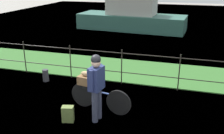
{
  "coord_description": "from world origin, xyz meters",
  "views": [
    {
      "loc": [
        1.9,
        -5.23,
        3.36
      ],
      "look_at": [
        -0.05,
        1.31,
        0.9
      ],
      "focal_mm": 40.83,
      "sensor_mm": 36.0,
      "label": 1
    }
  ],
  "objects_px": {
    "backpack_on_paving": "(68,114)",
    "moored_boat_near": "(131,17)",
    "wooden_crate": "(86,80)",
    "terrier_dog": "(87,73)",
    "cyclist_person": "(96,82)",
    "mooring_bollard": "(46,75)",
    "bicycle_main": "(99,98)"
  },
  "relations": [
    {
      "from": "backpack_on_paving",
      "to": "moored_boat_near",
      "type": "bearing_deg",
      "value": 80.28
    },
    {
      "from": "wooden_crate",
      "to": "moored_boat_near",
      "type": "height_order",
      "value": "moored_boat_near"
    },
    {
      "from": "wooden_crate",
      "to": "terrier_dog",
      "type": "height_order",
      "value": "terrier_dog"
    },
    {
      "from": "cyclist_person",
      "to": "mooring_bollard",
      "type": "distance_m",
      "value": 3.17
    },
    {
      "from": "terrier_dog",
      "to": "cyclist_person",
      "type": "xyz_separation_m",
      "value": [
        0.46,
        -0.53,
        0.02
      ]
    },
    {
      "from": "cyclist_person",
      "to": "mooring_bollard",
      "type": "relative_size",
      "value": 4.13
    },
    {
      "from": "cyclist_person",
      "to": "mooring_bollard",
      "type": "xyz_separation_m",
      "value": [
        -2.48,
        1.81,
        -0.8
      ]
    },
    {
      "from": "bicycle_main",
      "to": "backpack_on_paving",
      "type": "xyz_separation_m",
      "value": [
        -0.55,
        -0.74,
        -0.15
      ]
    },
    {
      "from": "bicycle_main",
      "to": "cyclist_person",
      "type": "bearing_deg",
      "value": -78.23
    },
    {
      "from": "wooden_crate",
      "to": "mooring_bollard",
      "type": "distance_m",
      "value": 2.45
    },
    {
      "from": "terrier_dog",
      "to": "moored_boat_near",
      "type": "height_order",
      "value": "moored_boat_near"
    },
    {
      "from": "wooden_crate",
      "to": "bicycle_main",
      "type": "bearing_deg",
      "value": -8.76
    },
    {
      "from": "terrier_dog",
      "to": "cyclist_person",
      "type": "distance_m",
      "value": 0.7
    },
    {
      "from": "terrier_dog",
      "to": "backpack_on_paving",
      "type": "relative_size",
      "value": 0.81
    },
    {
      "from": "bicycle_main",
      "to": "backpack_on_paving",
      "type": "height_order",
      "value": "bicycle_main"
    },
    {
      "from": "wooden_crate",
      "to": "cyclist_person",
      "type": "distance_m",
      "value": 0.75
    },
    {
      "from": "backpack_on_paving",
      "to": "moored_boat_near",
      "type": "distance_m",
      "value": 11.49
    },
    {
      "from": "terrier_dog",
      "to": "moored_boat_near",
      "type": "relative_size",
      "value": 0.05
    },
    {
      "from": "mooring_bollard",
      "to": "moored_boat_near",
      "type": "height_order",
      "value": "moored_boat_near"
    },
    {
      "from": "wooden_crate",
      "to": "terrier_dog",
      "type": "xyz_separation_m",
      "value": [
        0.02,
        -0.0,
        0.19
      ]
    },
    {
      "from": "mooring_bollard",
      "to": "moored_boat_near",
      "type": "relative_size",
      "value": 0.06
    },
    {
      "from": "wooden_crate",
      "to": "mooring_bollard",
      "type": "bearing_deg",
      "value": 147.35
    },
    {
      "from": "mooring_bollard",
      "to": "terrier_dog",
      "type": "bearing_deg",
      "value": -32.41
    },
    {
      "from": "mooring_bollard",
      "to": "moored_boat_near",
      "type": "distance_m",
      "value": 9.4
    },
    {
      "from": "cyclist_person",
      "to": "moored_boat_near",
      "type": "bearing_deg",
      "value": 98.32
    },
    {
      "from": "bicycle_main",
      "to": "cyclist_person",
      "type": "distance_m",
      "value": 0.81
    },
    {
      "from": "wooden_crate",
      "to": "terrier_dog",
      "type": "relative_size",
      "value": 1.22
    },
    {
      "from": "wooden_crate",
      "to": "cyclist_person",
      "type": "relative_size",
      "value": 0.23
    },
    {
      "from": "cyclist_person",
      "to": "moored_boat_near",
      "type": "relative_size",
      "value": 0.24
    },
    {
      "from": "terrier_dog",
      "to": "moored_boat_near",
      "type": "distance_m",
      "value": 10.69
    },
    {
      "from": "terrier_dog",
      "to": "cyclist_person",
      "type": "relative_size",
      "value": 0.19
    },
    {
      "from": "backpack_on_paving",
      "to": "moored_boat_near",
      "type": "height_order",
      "value": "moored_boat_near"
    }
  ]
}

